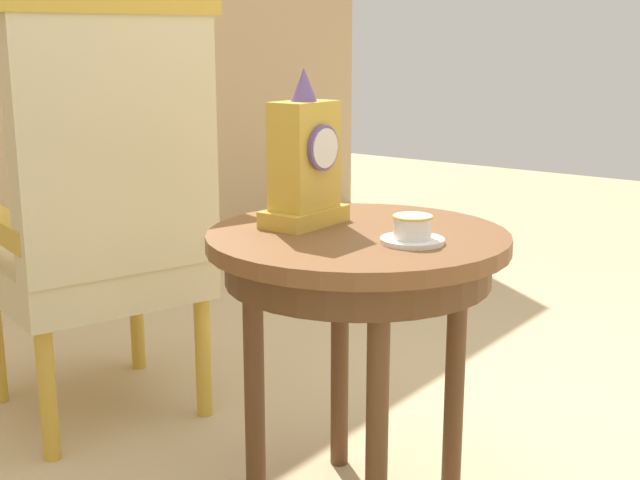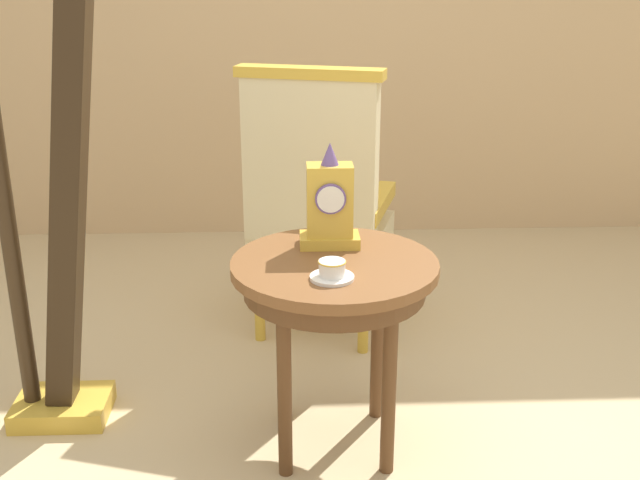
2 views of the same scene
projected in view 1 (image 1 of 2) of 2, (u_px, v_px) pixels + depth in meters
side_table at (357, 270)px, 1.79m from camera, size 0.64×0.64×0.65m
teacup_left at (412, 231)px, 1.67m from camera, size 0.13×0.13×0.06m
mantel_clock at (305, 163)px, 1.81m from camera, size 0.19×0.11×0.34m
armchair at (103, 213)px, 2.24m from camera, size 0.67×0.66×1.14m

